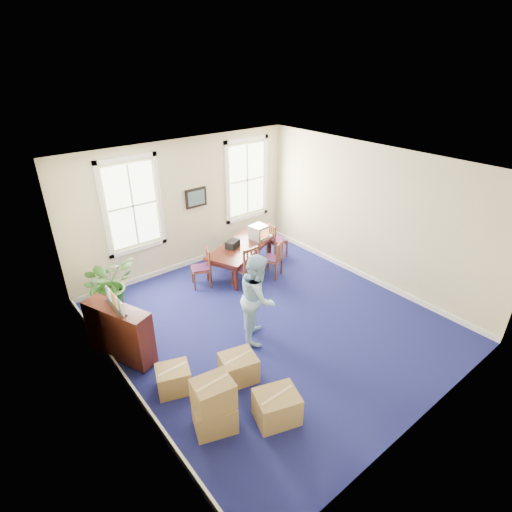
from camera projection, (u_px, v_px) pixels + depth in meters
floor at (270, 322)px, 8.18m from camera, size 6.50×6.50×0.00m
ceiling at (274, 168)px, 6.72m from camera, size 6.50×6.50×0.00m
wall_back at (185, 206)px, 9.70m from camera, size 6.50×0.00×6.50m
wall_front at (435, 340)px, 5.20m from camera, size 6.50×0.00×6.50m
wall_left at (115, 311)px, 5.78m from camera, size 0.00×6.50×6.50m
wall_right at (371, 215)px, 9.12m from camera, size 0.00×6.50×6.50m
baseboard_back at (190, 262)px, 10.39m from camera, size 6.00×0.04×0.12m
baseboard_left at (132, 388)px, 6.50m from camera, size 0.04×6.50×0.12m
baseboard_right at (362, 274)px, 9.81m from camera, size 0.04×6.50×0.12m
window_left at (132, 206)px, 8.83m from camera, size 1.40×0.12×2.20m
window_right at (247, 180)px, 10.61m from camera, size 1.40×0.12×2.20m
wall_picture at (196, 198)px, 9.77m from camera, size 0.58×0.06×0.48m
conference_table at (242, 258)px, 9.98m from camera, size 2.21×1.66×0.69m
crt_tv at (259, 232)px, 10.10m from camera, size 0.45×0.48×0.36m
game_console at (268, 236)px, 10.29m from camera, size 0.15×0.18×0.05m
equipment_bag at (233, 244)px, 9.68m from camera, size 0.42×0.36×0.18m
chair_near_left at (245, 266)px, 9.18m from camera, size 0.50×0.50×1.08m
chair_near_right at (272, 258)px, 9.67m from camera, size 0.56×0.56×0.94m
chair_end_left at (201, 268)px, 9.26m from camera, size 0.54×0.54×0.93m
chair_end_right at (277, 240)px, 10.57m from camera, size 0.49×0.49×0.97m
man at (258, 297)px, 7.41m from camera, size 1.06×1.08×1.75m
credenza at (120, 334)px, 7.03m from camera, size 0.84×1.35×1.03m
brochure_rack at (115, 302)px, 6.74m from camera, size 0.16×0.66×0.29m
potted_plant at (108, 284)px, 8.35m from camera, size 1.21×1.09×1.21m
cardboard_boxes at (223, 392)px, 5.90m from camera, size 1.94×1.94×0.92m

